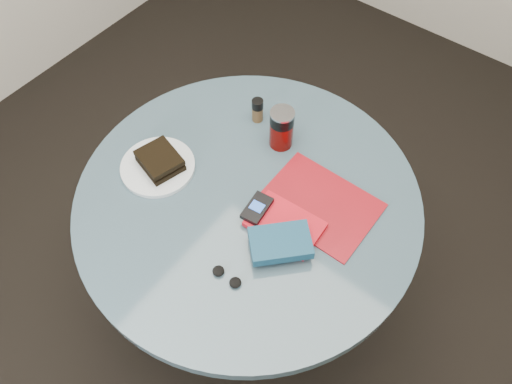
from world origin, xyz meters
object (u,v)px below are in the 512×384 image
Objects in this scene: novel at (280,243)px; headphones at (227,277)px; red_book at (285,224)px; mp3_player at (257,208)px; table at (248,225)px; sandwich at (160,160)px; plate at (158,167)px; magazine at (319,204)px; soda_can at (282,128)px; pepper_grinder at (258,110)px.

novel is 1.83× the size of headphones.
red_book is 0.08m from novel.
mp3_player reaches higher than headphones.
table is 6.85× the size of sandwich.
plate is (-0.28, -0.08, 0.17)m from table.
magazine is (0.45, 0.18, -0.00)m from plate.
sandwich is at bearing -172.03° from mp3_player.
magazine is 1.96× the size of novel.
sandwich is 0.41m from headphones.
novel reaches higher than mp3_player.
plate is 0.49m from magazine.
sandwich reaches higher than headphones.
red_book is (-0.04, -0.12, 0.01)m from magazine.
plate is 1.12× the size of red_book.
sandwich reaches higher than plate.
soda_can is 0.44× the size of magazine.
magazine is at bearing 22.00° from plate.
mp3_player is (0.22, -0.28, -0.01)m from pepper_grinder.
novel is (-0.01, -0.18, 0.03)m from magazine.
magazine is at bearing 42.16° from novel.
magazine is at bearing 69.84° from red_book.
red_book is at bearing 68.75° from novel.
table is 4.52× the size of plate.
novel is (0.03, -0.06, 0.02)m from red_book.
table is 0.34m from sandwich.
plate is 0.42m from red_book.
pepper_grinder is at bearing 88.57° from novel.
plate is 1.52× the size of sandwich.
table is 11.95× the size of pepper_grinder.
novel is at bearing -25.22° from table.
pepper_grinder reaches higher than red_book.
red_book is 0.22m from headphones.
table is 0.26m from magazine.
red_book is at bearing 82.27° from headphones.
plate is at bearing -163.30° from table.
plate is at bearing -174.46° from red_book.
sandwich is at bearing -175.26° from red_book.
headphones is (0.16, -0.45, -0.06)m from soda_can.
plate is at bearing 133.95° from novel.
sandwich is 1.74× the size of pepper_grinder.
sandwich is 0.35m from pepper_grinder.
plate is 2.53× the size of headphones.
pepper_grinder reaches higher than magazine.
pepper_grinder is 0.82× the size of mp3_player.
sandwich reaches higher than novel.
table is 0.31m from headphones.
mp3_player is at bearing -52.79° from pepper_grinder.
plate is 1.38× the size of novel.
magazine is 3.08× the size of mp3_player.
novel is at bearing -0.79° from sandwich.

